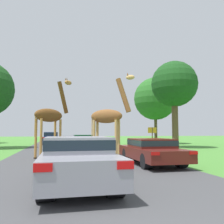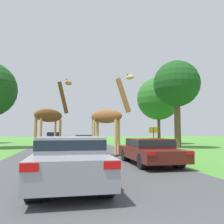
% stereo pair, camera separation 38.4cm
% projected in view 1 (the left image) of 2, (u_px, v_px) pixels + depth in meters
% --- Properties ---
extents(road, '(8.35, 120.00, 0.00)m').
position_uv_depth(road, '(68.00, 144.00, 30.59)').
color(road, '#424244').
rests_on(road, ground).
extents(giraffe_near_road, '(2.74, 1.94, 5.26)m').
position_uv_depth(giraffe_near_road, '(109.00, 117.00, 15.20)').
color(giraffe_near_road, tan).
rests_on(giraffe_near_road, ground).
extents(giraffe_companion, '(2.35, 2.09, 5.01)m').
position_uv_depth(giraffe_companion, '(51.00, 116.00, 14.10)').
color(giraffe_companion, '#B77F3D').
rests_on(giraffe_companion, ground).
extents(car_lead_maroon, '(1.94, 4.33, 1.38)m').
position_uv_depth(car_lead_maroon, '(77.00, 159.00, 6.66)').
color(car_lead_maroon, gray).
rests_on(car_lead_maroon, ground).
extents(car_queue_right, '(1.71, 4.45, 1.49)m').
position_uv_depth(car_queue_right, '(51.00, 138.00, 28.08)').
color(car_queue_right, navy).
rests_on(car_queue_right, ground).
extents(car_queue_left, '(1.72, 4.07, 1.27)m').
position_uv_depth(car_queue_left, '(83.00, 142.00, 19.99)').
color(car_queue_left, '#144C28').
rests_on(car_queue_left, ground).
extents(car_far_ahead, '(1.93, 4.79, 1.20)m').
position_uv_depth(car_far_ahead, '(151.00, 150.00, 11.30)').
color(car_far_ahead, '#561914').
rests_on(car_far_ahead, ground).
extents(tree_left_edge, '(5.52, 5.52, 8.58)m').
position_uv_depth(tree_left_edge, '(155.00, 99.00, 30.76)').
color(tree_left_edge, brown).
rests_on(tree_left_edge, ground).
extents(tree_mid_field, '(4.48, 4.48, 8.44)m').
position_uv_depth(tree_mid_field, '(174.00, 85.00, 23.22)').
color(tree_mid_field, brown).
rests_on(tree_mid_field, ground).
extents(sign_post, '(0.70, 0.08, 1.88)m').
position_uv_depth(sign_post, '(152.00, 135.00, 18.45)').
color(sign_post, '#4C3823').
rests_on(sign_post, ground).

